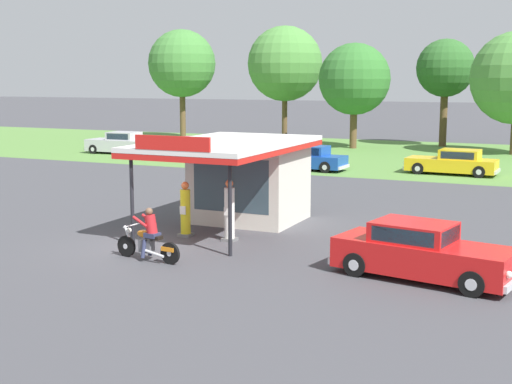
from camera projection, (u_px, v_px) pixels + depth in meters
ground_plane at (144, 245)px, 22.59m from camera, size 300.00×300.00×0.00m
grass_verge_strip at (380, 155)px, 49.57m from camera, size 120.00×24.00×0.01m
service_station_kiosk at (244, 173)px, 25.89m from camera, size 4.39×7.44×3.59m
gas_pump_nearside at (185, 212)px, 23.77m from camera, size 0.44×0.44×1.88m
gas_pump_offside at (229, 213)px, 23.07m from camera, size 0.44×0.44×2.04m
motorcycle_with_rider at (149, 239)px, 20.61m from camera, size 2.31×0.71×1.58m
featured_classic_sedan at (422, 253)px, 18.72m from camera, size 5.08×2.59×1.51m
parked_car_back_row_right at (120, 144)px, 50.43m from camera, size 4.88×2.08×1.56m
parked_car_back_row_centre_left at (203, 149)px, 47.15m from camera, size 5.49×2.67×1.46m
parked_car_back_row_far_right at (453, 163)px, 39.37m from camera, size 5.17×2.12×1.41m
parked_car_back_row_far_left at (305, 159)px, 41.36m from camera, size 5.15×2.04×1.44m
bystander_admiring_sedan at (278, 177)px, 31.81m from camera, size 0.34×0.34×1.74m
tree_oak_far_left at (355, 80)px, 53.61m from camera, size 5.47×5.47×8.03m
tree_oak_left at (445, 69)px, 54.99m from camera, size 4.52×4.52×8.41m
tree_oak_far_right at (182, 64)px, 61.91m from camera, size 5.92×5.92×9.61m
tree_oak_right at (287, 65)px, 59.42m from camera, size 6.32×6.32×9.74m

